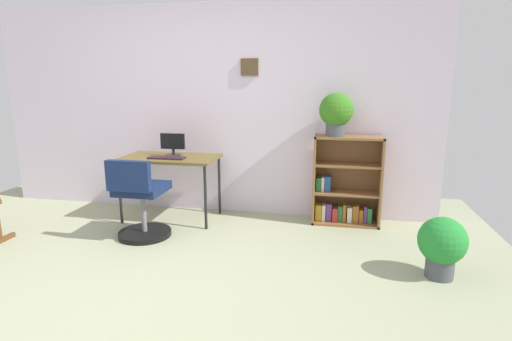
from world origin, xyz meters
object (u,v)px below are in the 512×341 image
object	(u,v)px
keyboard	(167,158)
office_chair	(140,203)
bookshelf_low	(345,185)
potted_plant_on_shelf	(336,112)
monitor	(173,145)
potted_plant_floor	(442,244)
desk	(170,162)

from	to	relation	value
keyboard	office_chair	world-z (taller)	office_chair
office_chair	bookshelf_low	xyz separation A→B (m)	(1.96, 0.85, 0.06)
keyboard	office_chair	bearing A→B (deg)	-98.72
bookshelf_low	potted_plant_on_shelf	size ratio (longest dim) A/B	2.14
keyboard	bookshelf_low	distance (m)	1.94
monitor	keyboard	bearing A→B (deg)	-90.67
keyboard	potted_plant_floor	distance (m)	2.76
monitor	potted_plant_on_shelf	world-z (taller)	potted_plant_on_shelf
desk	potted_plant_on_shelf	bearing A→B (deg)	5.91
office_chair	potted_plant_floor	distance (m)	2.70
office_chair	potted_plant_on_shelf	distance (m)	2.18
potted_plant_on_shelf	potted_plant_floor	xyz separation A→B (m)	(0.84, -1.11, -0.93)
keyboard	potted_plant_floor	size ratio (longest dim) A/B	0.80
keyboard	monitor	bearing A→B (deg)	89.33
desk	office_chair	distance (m)	0.68
potted_plant_on_shelf	bookshelf_low	bearing A→B (deg)	23.25
potted_plant_floor	keyboard	bearing A→B (deg)	162.71
office_chair	potted_plant_floor	xyz separation A→B (m)	(2.68, -0.31, -0.08)
desk	monitor	xyz separation A→B (m)	(0.02, 0.06, 0.18)
bookshelf_low	desk	bearing A→B (deg)	-172.86
keyboard	bookshelf_low	world-z (taller)	bookshelf_low
desk	keyboard	bearing A→B (deg)	-83.72
desk	potted_plant_floor	size ratio (longest dim) A/B	2.12
potted_plant_floor	potted_plant_on_shelf	bearing A→B (deg)	127.18
potted_plant_floor	office_chair	bearing A→B (deg)	173.35
monitor	bookshelf_low	bearing A→B (deg)	5.36
potted_plant_on_shelf	keyboard	bearing A→B (deg)	-170.29
potted_plant_on_shelf	potted_plant_floor	world-z (taller)	potted_plant_on_shelf
desk	office_chair	world-z (taller)	office_chair
keyboard	potted_plant_on_shelf	xyz separation A→B (m)	(1.76, 0.30, 0.49)
monitor	potted_plant_floor	world-z (taller)	monitor
potted_plant_on_shelf	potted_plant_floor	size ratio (longest dim) A/B	0.91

